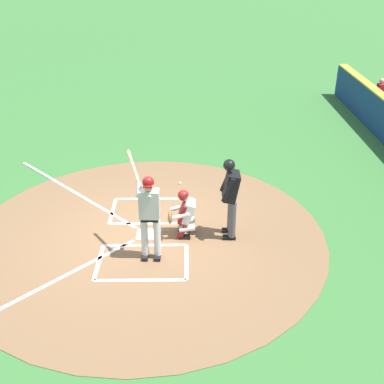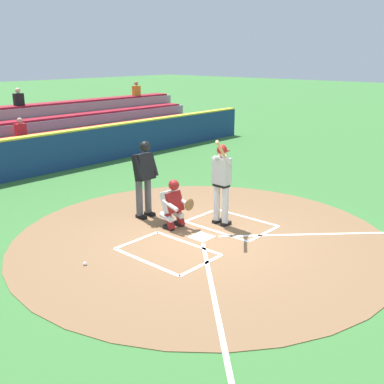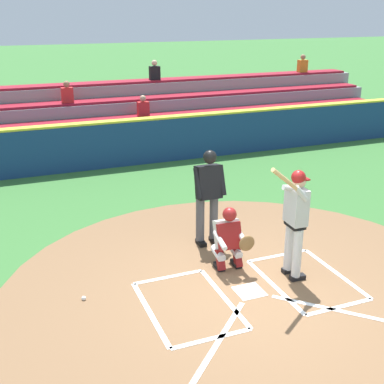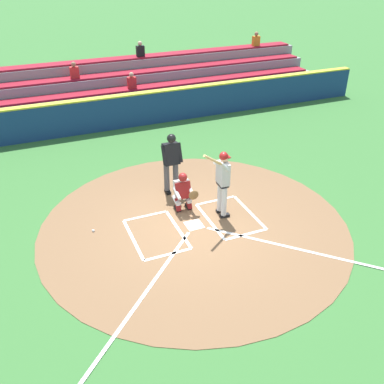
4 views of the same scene
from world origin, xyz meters
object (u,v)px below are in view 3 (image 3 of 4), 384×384
batter (295,217)px  baseball (84,298)px  plate_umpire (208,191)px  catcher (229,237)px

batter → baseball: (3.36, -0.56, -1.06)m
plate_umpire → baseball: 2.99m
plate_umpire → baseball: bearing=23.7°
batter → catcher: size_ratio=1.88×
catcher → baseball: bearing=2.9°
catcher → plate_umpire: plate_umpire is taller
batter → plate_umpire: batter is taller
batter → catcher: batter is taller
catcher → plate_umpire: size_ratio=0.61×
batter → baseball: size_ratio=28.76×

